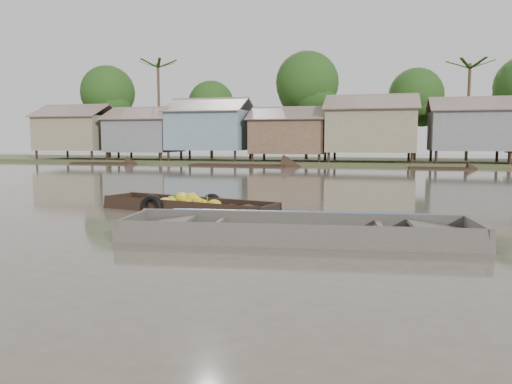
# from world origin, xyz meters

# --- Properties ---
(ground) EXTENTS (120.00, 120.00, 0.00)m
(ground) POSITION_xyz_m (0.00, 0.00, 0.00)
(ground) COLOR #524B3F
(ground) RESTS_ON ground
(riverbank) EXTENTS (120.00, 12.47, 10.22)m
(riverbank) POSITION_xyz_m (3.03, 31.86, 3.07)
(riverbank) COLOR #384723
(riverbank) RESTS_ON ground
(banana_boat) EXTENTS (5.28, 2.53, 0.74)m
(banana_boat) POSITION_xyz_m (-1.75, 2.54, 0.12)
(banana_boat) COLOR black
(banana_boat) RESTS_ON ground
(viewer_boat) EXTENTS (7.01, 2.55, 0.55)m
(viewer_boat) POSITION_xyz_m (1.84, -0.45, 0.05)
(viewer_boat) COLOR #423D38
(viewer_boat) RESTS_ON ground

